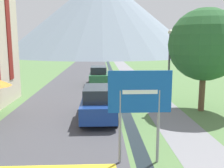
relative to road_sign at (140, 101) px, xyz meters
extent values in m
plane|color=#517542|center=(-1.03, 15.02, -2.23)|extent=(160.00, 160.00, 0.00)
cube|color=#424247|center=(-3.53, 25.02, -2.23)|extent=(6.40, 60.00, 0.01)
cube|color=slate|center=(2.57, 25.02, -2.23)|extent=(2.20, 60.00, 0.01)
cube|color=black|center=(0.17, 25.02, -2.23)|extent=(0.60, 60.00, 0.00)
cone|color=gray|center=(-0.83, 77.34, 10.79)|extent=(63.69, 63.69, 26.03)
cube|color=maroon|center=(-7.51, 9.35, 4.25)|extent=(0.06, 0.70, 9.72)
cylinder|color=gray|center=(-0.66, 0.02, -0.94)|extent=(0.10, 0.10, 2.59)
cylinder|color=gray|center=(0.66, 0.02, -0.94)|extent=(0.10, 0.10, 2.59)
cube|color=#1451AD|center=(0.00, 0.00, 0.31)|extent=(2.15, 0.05, 1.44)
cube|color=white|center=(0.00, -0.03, 0.31)|extent=(1.19, 0.02, 0.14)
cube|color=navy|center=(-1.43, 5.19, -1.51)|extent=(1.85, 4.45, 0.84)
cube|color=#23282D|center=(-1.43, 4.97, -0.75)|extent=(1.57, 2.45, 0.68)
cylinder|color=black|center=(-2.31, 6.57, -1.93)|extent=(0.18, 0.60, 0.60)
cylinder|color=black|center=(-0.55, 6.57, -1.93)|extent=(0.18, 0.60, 0.60)
cylinder|color=black|center=(-2.31, 3.81, -1.93)|extent=(0.18, 0.60, 0.60)
cylinder|color=black|center=(-0.55, 3.81, -1.93)|extent=(0.18, 0.60, 0.60)
cube|color=#28663D|center=(-1.52, 16.38, -1.51)|extent=(1.75, 4.21, 0.84)
cube|color=#23282D|center=(-1.52, 16.17, -0.75)|extent=(1.49, 2.32, 0.68)
cylinder|color=black|center=(-2.36, 17.69, -1.93)|extent=(0.18, 0.60, 0.60)
cylinder|color=black|center=(-0.69, 17.69, -1.93)|extent=(0.18, 0.60, 0.60)
cylinder|color=black|center=(-2.36, 15.08, -1.93)|extent=(0.18, 0.60, 0.60)
cylinder|color=black|center=(-0.69, 15.08, -1.93)|extent=(0.18, 0.60, 0.60)
cylinder|color=#515156|center=(2.87, 6.87, 0.10)|extent=(0.12, 0.12, 4.66)
sphere|color=silver|center=(2.87, 6.87, 2.54)|extent=(0.28, 0.28, 0.28)
cylinder|color=brown|center=(4.86, 6.50, -1.12)|extent=(0.36, 0.36, 2.21)
sphere|color=#285B2D|center=(4.86, 6.50, 1.81)|extent=(4.29, 4.29, 4.29)
camera|label=1|loc=(-1.31, -8.16, 1.96)|focal=40.00mm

